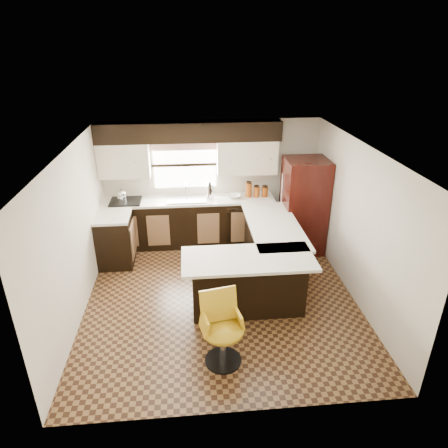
{
  "coord_description": "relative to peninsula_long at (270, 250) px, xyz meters",
  "views": [
    {
      "loc": [
        -0.45,
        -5.3,
        3.77
      ],
      "look_at": [
        0.09,
        0.45,
        1.07
      ],
      "focal_mm": 32.0,
      "sensor_mm": 36.0,
      "label": 1
    }
  ],
  "objects": [
    {
      "name": "refrigerator",
      "position": [
        0.79,
        0.84,
        0.45
      ],
      "size": [
        0.77,
        0.74,
        1.8
      ],
      "primitive_type": "cube",
      "color": "black",
      "rests_on": "floor"
    },
    {
      "name": "dishwasher",
      "position": [
        -0.35,
        0.99,
        -0.02
      ],
      "size": [
        0.58,
        0.03,
        0.78
      ],
      "primitive_type": "cube",
      "color": "black",
      "rests_on": "floor"
    },
    {
      "name": "floor",
      "position": [
        -0.9,
        -0.62,
        -0.45
      ],
      "size": [
        4.4,
        4.4,
        0.0
      ],
      "primitive_type": "plane",
      "color": "#49301A",
      "rests_on": "ground"
    },
    {
      "name": "window_pane",
      "position": [
        -1.4,
        1.56,
        1.1
      ],
      "size": [
        1.2,
        0.02,
        0.9
      ],
      "primitive_type": "cube",
      "color": "white",
      "rests_on": "wall_back"
    },
    {
      "name": "mixing_bowl",
      "position": [
        -0.47,
        1.28,
        0.53
      ],
      "size": [
        0.29,
        0.29,
        0.06
      ],
      "primitive_type": "imported",
      "rotation": [
        0.0,
        0.0,
        -0.17
      ],
      "color": "white",
      "rests_on": "counter_back"
    },
    {
      "name": "canister_med",
      "position": [
        -0.03,
        1.3,
        0.6
      ],
      "size": [
        0.12,
        0.12,
        0.2
      ],
      "primitive_type": "cylinder",
      "color": "#8A3E0F",
      "rests_on": "counter_back"
    },
    {
      "name": "kettle",
      "position": [
        -2.61,
        1.26,
        0.64
      ],
      "size": [
        0.18,
        0.18,
        0.24
      ],
      "primitive_type": null,
      "color": "silver",
      "rests_on": "cooktop"
    },
    {
      "name": "canister_large",
      "position": [
        -0.19,
        1.3,
        0.64
      ],
      "size": [
        0.12,
        0.12,
        0.28
      ],
      "primitive_type": "cylinder",
      "color": "#8A3E0F",
      "rests_on": "counter_back"
    },
    {
      "name": "wall_right",
      "position": [
        1.2,
        -0.62,
        0.75
      ],
      "size": [
        0.0,
        4.4,
        4.4
      ],
      "primitive_type": "plane",
      "rotation": [
        1.57,
        0.0,
        -1.57
      ],
      "color": "beige",
      "rests_on": "floor"
    },
    {
      "name": "counter_back",
      "position": [
        -1.35,
        1.28,
        0.47
      ],
      "size": [
        3.3,
        0.6,
        0.04
      ],
      "primitive_type": "cube",
      "color": "silver",
      "rests_on": "base_cab_back"
    },
    {
      "name": "counter_left",
      "position": [
        -2.7,
        0.62,
        0.47
      ],
      "size": [
        0.6,
        0.7,
        0.04
      ],
      "primitive_type": "cube",
      "color": "silver",
      "rests_on": "base_cab_left"
    },
    {
      "name": "canister_small",
      "position": [
        0.13,
        1.3,
        0.59
      ],
      "size": [
        0.12,
        0.12,
        0.19
      ],
      "primitive_type": "cylinder",
      "color": "#8A3E0F",
      "rests_on": "counter_back"
    },
    {
      "name": "percolator",
      "position": [
        -0.94,
        1.28,
        0.64
      ],
      "size": [
        0.13,
        0.13,
        0.29
      ],
      "primitive_type": "cylinder",
      "color": "silver",
      "rests_on": "counter_back"
    },
    {
      "name": "sink",
      "position": [
        -1.4,
        1.25,
        0.51
      ],
      "size": [
        0.75,
        0.45,
        0.03
      ],
      "primitive_type": "cube",
      "color": "#B2B2B7",
      "rests_on": "counter_back"
    },
    {
      "name": "wall_left",
      "position": [
        -3.0,
        -0.62,
        0.75
      ],
      "size": [
        0.0,
        4.4,
        4.4
      ],
      "primitive_type": "plane",
      "rotation": [
        1.57,
        0.0,
        1.57
      ],
      "color": "beige",
      "rests_on": "floor"
    },
    {
      "name": "base_cab_left",
      "position": [
        -2.7,
        0.62,
        0.0
      ],
      "size": [
        0.6,
        0.7,
        0.9
      ],
      "primitive_type": "cube",
      "color": "black",
      "rests_on": "floor"
    },
    {
      "name": "wall_back",
      "position": [
        -0.9,
        1.58,
        0.75
      ],
      "size": [
        4.4,
        0.0,
        4.4
      ],
      "primitive_type": "plane",
      "rotation": [
        1.57,
        0.0,
        0.0
      ],
      "color": "beige",
      "rests_on": "floor"
    },
    {
      "name": "upper_cab_left",
      "position": [
        -2.52,
        1.4,
        1.27
      ],
      "size": [
        0.94,
        0.35,
        0.64
      ],
      "primitive_type": "cube",
      "color": "beige",
      "rests_on": "wall_back"
    },
    {
      "name": "counter_pen_return",
      "position": [
        -0.55,
        -1.06,
        0.47
      ],
      "size": [
        1.89,
        0.84,
        0.04
      ],
      "primitive_type": "cube",
      "color": "silver",
      "rests_on": "peninsula_return"
    },
    {
      "name": "upper_cab_right",
      "position": [
        -0.22,
        1.4,
        1.27
      ],
      "size": [
        1.14,
        0.35,
        0.64
      ],
      "primitive_type": "cube",
      "color": "beige",
      "rests_on": "wall_back"
    },
    {
      "name": "peninsula_long",
      "position": [
        0.0,
        0.0,
        0.0
      ],
      "size": [
        0.6,
        1.95,
        0.9
      ],
      "primitive_type": "cube",
      "color": "black",
      "rests_on": "floor"
    },
    {
      "name": "valance",
      "position": [
        -1.4,
        1.52,
        1.49
      ],
      "size": [
        1.3,
        0.06,
        0.18
      ],
      "primitive_type": "cube",
      "color": "#D19B93",
      "rests_on": "wall_back"
    },
    {
      "name": "cooktop",
      "position": [
        -2.55,
        1.25,
        0.51
      ],
      "size": [
        0.58,
        0.5,
        0.02
      ],
      "primitive_type": "cube",
      "color": "black",
      "rests_on": "counter_back"
    },
    {
      "name": "peninsula_return",
      "position": [
        -0.53,
        -0.97,
        0.0
      ],
      "size": [
        1.65,
        0.6,
        0.9
      ],
      "primitive_type": "cube",
      "color": "black",
      "rests_on": "floor"
    },
    {
      "name": "wall_front",
      "position": [
        -0.9,
        -2.83,
        0.75
      ],
      "size": [
        4.4,
        0.0,
        4.4
      ],
      "primitive_type": "plane",
      "rotation": [
        -1.57,
        0.0,
        0.0
      ],
      "color": "beige",
      "rests_on": "floor"
    },
    {
      "name": "bar_chair",
      "position": [
        -0.99,
        -2.05,
        0.03
      ],
      "size": [
        0.61,
        0.61,
        0.96
      ],
      "primitive_type": null,
      "rotation": [
        0.0,
        0.0,
        0.2
      ],
      "color": "gold",
      "rests_on": "floor"
    },
    {
      "name": "ceiling",
      "position": [
        -0.9,
        -0.62,
        1.95
      ],
      "size": [
        4.4,
        4.4,
        0.0
      ],
      "primitive_type": "plane",
      "rotation": [
        3.14,
        0.0,
        0.0
      ],
      "color": "silver",
      "rests_on": "wall_back"
    },
    {
      "name": "counter_pen_long",
      "position": [
        0.05,
        0.0,
        0.47
      ],
      "size": [
        0.84,
        1.95,
        0.04
      ],
      "primitive_type": "cube",
      "color": "silver",
      "rests_on": "peninsula_long"
    },
    {
      "name": "base_cab_back",
      "position": [
        -1.35,
        1.28,
        0.0
      ],
      "size": [
        3.3,
        0.6,
        0.9
      ],
      "primitive_type": "cube",
      "color": "black",
      "rests_on": "floor"
    },
    {
      "name": "soffit",
      "position": [
        -1.3,
        1.4,
        1.77
      ],
      "size": [
        3.4,
        0.35,
        0.36
      ],
      "primitive_type": "cube",
      "color": "black",
      "rests_on": "wall_back"
    }
  ]
}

